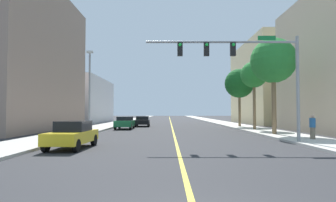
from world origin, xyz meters
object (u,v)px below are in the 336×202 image
traffic_signal_mast (246,62)px  palm_near (273,61)px  palm_mid (253,75)px  pedestrian (312,127)px  street_lamp (89,87)px  palm_far (239,84)px  car_green (124,123)px  car_black (142,121)px  car_yellow (72,135)px

traffic_signal_mast → palm_near: 6.99m
palm_mid → pedestrian: bearing=-86.7°
palm_near → street_lamp: bearing=172.1°
palm_far → pedestrian: palm_far is taller
pedestrian → palm_far: bearing=165.8°
palm_near → car_green: 17.01m
traffic_signal_mast → street_lamp: size_ratio=1.29×
palm_far → car_black: (-12.37, 2.65, -4.76)m
palm_mid → traffic_signal_mast: bearing=-109.0°
car_black → palm_near: bearing=-52.7°
palm_mid → car_black: palm_mid is taller
car_black → pedestrian: 23.12m
palm_far → car_green: 15.00m
street_lamp → palm_near: bearing=-7.9°
car_yellow → pedestrian: (14.62, 3.55, 0.20)m
palm_mid → palm_far: 6.06m
street_lamp → palm_far: size_ratio=1.02×
street_lamp → palm_near: (15.73, -2.19, 1.90)m
palm_far → car_yellow: size_ratio=1.83×
pedestrian → car_green: bearing=-148.7°
traffic_signal_mast → pedestrian: traffic_signal_mast is taller
palm_far → pedestrian: size_ratio=4.51×
palm_far → pedestrian: (0.59, -16.50, -4.55)m
palm_mid → pedestrian: (0.61, -10.44, -4.81)m
palm_near → palm_mid: (0.26, 6.05, -0.37)m
palm_near → car_green: bearing=147.1°
street_lamp → car_yellow: 10.89m
palm_mid → car_black: bearing=144.8°
street_lamp → palm_mid: size_ratio=1.04×
car_yellow → car_black: 22.77m
palm_mid → car_black: size_ratio=1.59×
palm_near → pedestrian: palm_near is taller
traffic_signal_mast → car_green: traffic_signal_mast is taller
traffic_signal_mast → car_black: (-8.28, 20.52, -4.29)m
traffic_signal_mast → pedestrian: size_ratio=5.92×
palm_near → pedestrian: size_ratio=4.94×
traffic_signal_mast → palm_mid: bearing=71.0°
car_yellow → car_green: size_ratio=1.03×
traffic_signal_mast → palm_far: palm_far is taller
palm_near → car_yellow: size_ratio=2.00×
traffic_signal_mast → palm_near: size_ratio=1.20×
palm_far → car_green: (-13.82, -3.35, -4.76)m
car_black → pedestrian: pedestrian is taller
palm_mid → car_yellow: palm_mid is taller
street_lamp → car_black: street_lamp is taller
car_yellow → palm_mid: bearing=-132.8°
palm_near → pedestrian: (0.87, -4.39, -5.18)m
palm_near → car_black: size_ratio=1.78×
palm_near → car_yellow: (-13.76, -7.94, -5.39)m
street_lamp → palm_mid: 16.52m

